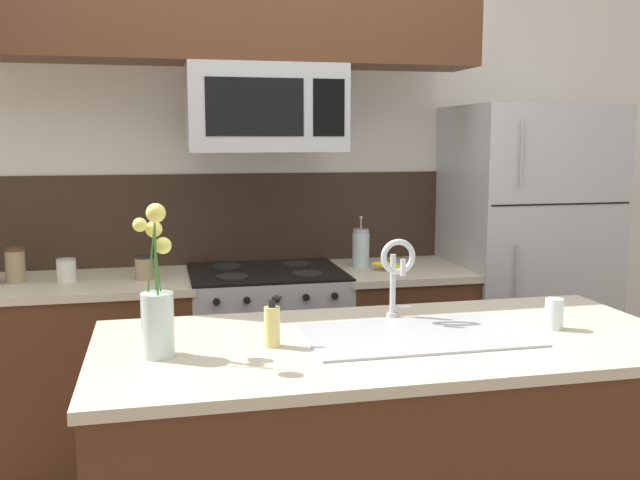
{
  "coord_description": "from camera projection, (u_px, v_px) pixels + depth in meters",
  "views": [
    {
      "loc": [
        -0.51,
        -2.57,
        1.58
      ],
      "look_at": [
        0.13,
        0.27,
        1.16
      ],
      "focal_mm": 40.0,
      "sensor_mm": 36.0,
      "label": 1
    }
  ],
  "objects": [
    {
      "name": "island_counter",
      "position": [
        390.0,
        465.0,
        2.47
      ],
      "size": [
        1.98,
        0.91,
        0.91
      ],
      "color": "#4C2B19",
      "rests_on": "ground"
    },
    {
      "name": "back_counter_right",
      "position": [
        398.0,
        351.0,
        3.77
      ],
      "size": [
        0.67,
        0.65,
        0.91
      ],
      "color": "#4C2B19",
      "rests_on": "ground"
    },
    {
      "name": "microwave",
      "position": [
        265.0,
        109.0,
        3.42
      ],
      "size": [
        0.74,
        0.4,
        0.41
      ],
      "color": "#A8AAAF"
    },
    {
      "name": "drinking_glass",
      "position": [
        554.0,
        314.0,
        2.5
      ],
      "size": [
        0.06,
        0.06,
        0.11
      ],
      "color": "silver",
      "rests_on": "island_counter"
    },
    {
      "name": "sink_faucet",
      "position": [
        397.0,
        268.0,
        2.6
      ],
      "size": [
        0.14,
        0.14,
        0.31
      ],
      "color": "#B7BABF",
      "rests_on": "island_counter"
    },
    {
      "name": "stove_range",
      "position": [
        267.0,
        359.0,
        3.62
      ],
      "size": [
        0.76,
        0.64,
        0.93
      ],
      "color": "#A8AAAF",
      "rests_on": "ground"
    },
    {
      "name": "splash_band",
      "position": [
        257.0,
        218.0,
        3.83
      ],
      "size": [
        3.42,
        0.01,
        0.48
      ],
      "primitive_type": "cube",
      "color": "#332319",
      "rests_on": "rear_partition"
    },
    {
      "name": "refrigerator",
      "position": [
        522.0,
        268.0,
        3.89
      ],
      "size": [
        0.78,
        0.74,
        1.74
      ],
      "color": "#A8AAAF",
      "rests_on": "ground"
    },
    {
      "name": "rear_partition",
      "position": [
        309.0,
        189.0,
        3.93
      ],
      "size": [
        5.2,
        0.1,
        2.6
      ],
      "primitive_type": "cube",
      "color": "silver",
      "rests_on": "ground"
    },
    {
      "name": "flower_vase",
      "position": [
        157.0,
        311.0,
        2.18
      ],
      "size": [
        0.12,
        0.17,
        0.48
      ],
      "color": "silver",
      "rests_on": "island_counter"
    },
    {
      "name": "french_press",
      "position": [
        361.0,
        248.0,
        3.71
      ],
      "size": [
        0.09,
        0.09,
        0.27
      ],
      "color": "silver",
      "rests_on": "back_counter_right"
    },
    {
      "name": "storage_jar_medium",
      "position": [
        15.0,
        265.0,
        3.31
      ],
      "size": [
        0.09,
        0.09,
        0.17
      ],
      "color": "#997F5B",
      "rests_on": "back_counter_left"
    },
    {
      "name": "banana_bunch",
      "position": [
        390.0,
        266.0,
        3.63
      ],
      "size": [
        0.19,
        0.12,
        0.07
      ],
      "color": "yellow",
      "rests_on": "back_counter_right"
    },
    {
      "name": "dish_soap_bottle",
      "position": [
        272.0,
        326.0,
        2.29
      ],
      "size": [
        0.06,
        0.05,
        0.16
      ],
      "color": "#DBCC75",
      "rests_on": "island_counter"
    },
    {
      "name": "storage_jar_short",
      "position": [
        66.0,
        270.0,
        3.33
      ],
      "size": [
        0.09,
        0.09,
        0.11
      ],
      "color": "silver",
      "rests_on": "back_counter_left"
    },
    {
      "name": "storage_jar_squat",
      "position": [
        145.0,
        267.0,
        3.39
      ],
      "size": [
        0.09,
        0.09,
        0.11
      ],
      "color": "#997F5B",
      "rests_on": "back_counter_left"
    },
    {
      "name": "back_counter_left",
      "position": [
        85.0,
        373.0,
        3.42
      ],
      "size": [
        1.04,
        0.65,
        0.91
      ],
      "color": "#4C2B19",
      "rests_on": "ground"
    },
    {
      "name": "kitchen_sink",
      "position": [
        416.0,
        356.0,
        2.43
      ],
      "size": [
        0.76,
        0.44,
        0.16
      ],
      "color": "#ADAFB5",
      "rests_on": "island_counter"
    }
  ]
}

